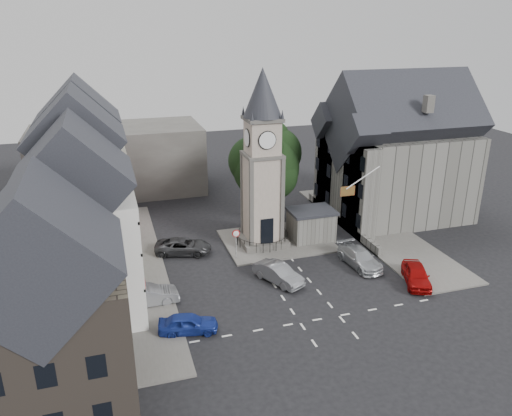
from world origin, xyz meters
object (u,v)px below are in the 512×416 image
object	(u,v)px
stone_shelter	(311,225)
car_east_red	(416,275)
car_west_blue	(188,323)
clock_tower	(262,161)
pedestrian	(346,220)

from	to	relation	value
stone_shelter	car_east_red	xyz separation A→B (m)	(4.71, -10.50, -0.78)
stone_shelter	car_west_blue	xyz separation A→B (m)	(-13.99, -11.80, -0.86)
clock_tower	car_west_blue	bearing A→B (deg)	-126.77
stone_shelter	car_east_red	distance (m)	11.53
car_west_blue	car_east_red	size ratio (longest dim) A/B	0.89
stone_shelter	car_west_blue	world-z (taller)	stone_shelter
clock_tower	car_west_blue	distance (m)	17.05
car_west_blue	stone_shelter	bearing A→B (deg)	-39.11
stone_shelter	car_west_blue	distance (m)	18.32
car_west_blue	clock_tower	bearing A→B (deg)	-26.04
stone_shelter	pedestrian	size ratio (longest dim) A/B	2.37
clock_tower	stone_shelter	world-z (taller)	clock_tower
clock_tower	car_east_red	size ratio (longest dim) A/B	3.59
clock_tower	pedestrian	size ratio (longest dim) A/B	8.95
stone_shelter	pedestrian	distance (m)	4.80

